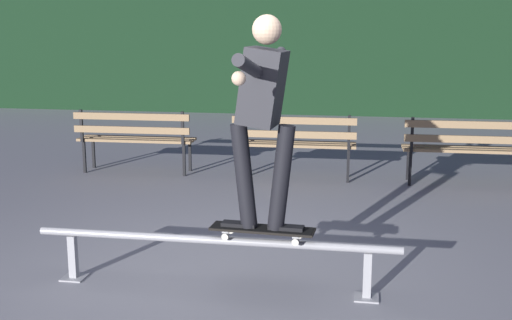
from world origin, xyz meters
name	(u,v)px	position (x,y,z in m)	size (l,w,h in m)	color
ground_plane	(219,281)	(0.00, 0.00, 0.00)	(90.00, 90.00, 0.00)	gray
hedge_backdrop	(320,52)	(0.00, 10.50, 1.39)	(24.00, 1.20, 2.78)	black
grind_rail	(214,248)	(0.00, -0.14, 0.32)	(2.81, 0.18, 0.41)	#9E9EA3
skateboard	(262,230)	(0.37, -0.14, 0.49)	(0.79, 0.25, 0.09)	black
skateboarder	(263,105)	(0.37, -0.14, 1.42)	(0.63, 1.41, 1.56)	black
park_bench_leftmost	(135,135)	(-1.99, 3.56, 0.54)	(1.61, 0.45, 0.88)	black
park_bench_left_center	(294,139)	(0.20, 3.56, 0.54)	(1.61, 0.45, 0.88)	black
park_bench_right_center	(468,144)	(2.38, 3.56, 0.54)	(1.61, 0.45, 0.88)	black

